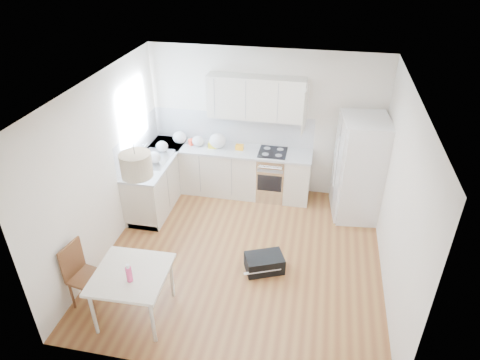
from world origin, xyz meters
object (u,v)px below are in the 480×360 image
at_px(refrigerator, 360,168).
at_px(dining_chair, 87,276).
at_px(gym_bag, 264,263).
at_px(dining_table, 131,278).

relative_size(refrigerator, dining_chair, 1.90).
height_order(dining_chair, gym_bag, dining_chair).
bearing_deg(dining_chair, refrigerator, 49.53).
bearing_deg(dining_chair, gym_bag, 36.88).
xyz_separation_m(dining_chair, gym_bag, (2.20, 1.10, -0.34)).
distance_m(refrigerator, gym_bag, 2.38).
distance_m(dining_table, dining_chair, 0.69).
bearing_deg(gym_bag, refrigerator, 30.22).
xyz_separation_m(refrigerator, dining_chair, (-3.55, -2.90, -0.43)).
xyz_separation_m(dining_table, dining_chair, (-0.67, 0.06, -0.17)).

